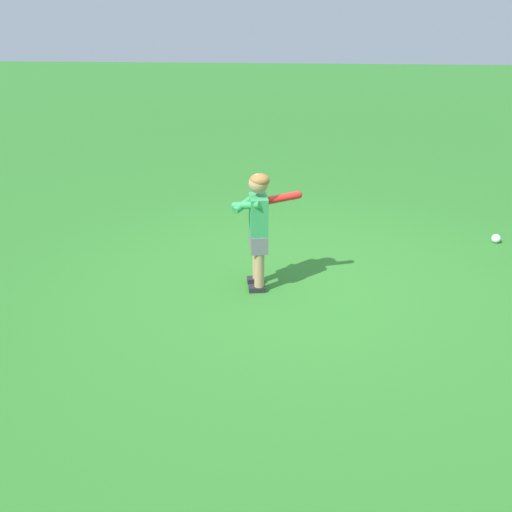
{
  "coord_description": "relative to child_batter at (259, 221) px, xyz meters",
  "views": [
    {
      "loc": [
        0.12,
        4.6,
        2.42
      ],
      "look_at": [
        0.42,
        0.34,
        0.45
      ],
      "focal_mm": 39.11,
      "sensor_mm": 36.0,
      "label": 1
    }
  ],
  "objects": [
    {
      "name": "play_ball_by_bucket",
      "position": [
        -2.52,
        -1.21,
        -0.6
      ],
      "size": [
        0.1,
        0.1,
        0.1
      ],
      "primitive_type": "sphere",
      "color": "white",
      "rests_on": "ground"
    },
    {
      "name": "child_batter",
      "position": [
        0.0,
        0.0,
        0.0
      ],
      "size": [
        0.62,
        0.32,
        1.08
      ],
      "color": "#232328",
      "rests_on": "ground"
    },
    {
      "name": "ground_plane",
      "position": [
        -0.42,
        -0.03,
        -0.65
      ],
      "size": [
        40.0,
        40.0,
        0.0
      ],
      "primitive_type": "plane",
      "color": "#2D7528"
    }
  ]
}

